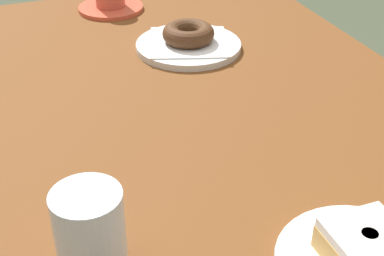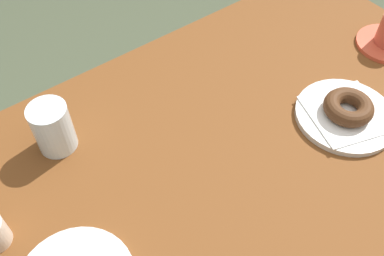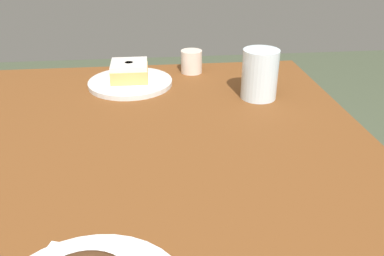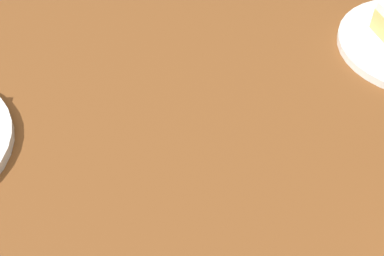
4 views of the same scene
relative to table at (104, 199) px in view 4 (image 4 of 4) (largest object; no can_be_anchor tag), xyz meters
The scene contains 1 object.
table is the anchor object (origin of this frame).
Camera 4 is at (-0.02, -0.42, 1.20)m, focal length 51.22 mm.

